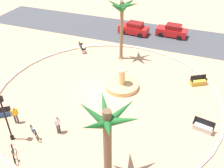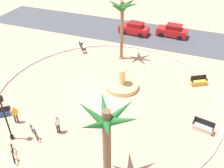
{
  "view_description": "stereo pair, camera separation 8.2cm",
  "coord_description": "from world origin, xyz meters",
  "views": [
    {
      "loc": [
        7.0,
        -17.31,
        14.3
      ],
      "look_at": [
        0.25,
        0.48,
        1.0
      ],
      "focal_mm": 40.44,
      "sensor_mm": 36.0,
      "label": 1
    },
    {
      "loc": [
        7.08,
        -17.28,
        14.3
      ],
      "look_at": [
        0.25,
        0.48,
        1.0
      ],
      "focal_mm": 40.44,
      "sensor_mm": 36.0,
      "label": 2
    }
  ],
  "objects": [
    {
      "name": "ground_plane",
      "position": [
        0.0,
        0.0,
        0.0
      ],
      "size": [
        80.0,
        80.0,
        0.0
      ],
      "primitive_type": "plane",
      "color": "tan"
    },
    {
      "name": "plaza_curb",
      "position": [
        0.0,
        0.0,
        0.1
      ],
      "size": [
        20.65,
        20.65,
        0.2
      ],
      "primitive_type": "torus",
      "color": "silver",
      "rests_on": "ground"
    },
    {
      "name": "street_asphalt",
      "position": [
        0.0,
        14.73,
        0.01
      ],
      "size": [
        48.0,
        8.0,
        0.03
      ],
      "primitive_type": "cube",
      "color": "#424247",
      "rests_on": "ground"
    },
    {
      "name": "fountain",
      "position": [
        0.83,
        1.6,
        0.31
      ],
      "size": [
        3.23,
        3.23,
        2.15
      ],
      "color": "tan",
      "rests_on": "ground"
    },
    {
      "name": "palm_tree_near_fountain",
      "position": [
        -1.11,
        7.1,
        5.31
      ],
      "size": [
        3.58,
        3.44,
        6.83
      ],
      "color": "brown",
      "rests_on": "ground"
    },
    {
      "name": "palm_tree_by_curb",
      "position": [
        3.15,
        -7.87,
        4.0
      ],
      "size": [
        3.85,
        3.66,
        5.67
      ],
      "color": "brown",
      "rests_on": "ground"
    },
    {
      "name": "bench_east",
      "position": [
        7.69,
        4.72,
        0.35
      ],
      "size": [
        1.63,
        1.26,
        1.0
      ],
      "color": "gold",
      "rests_on": "ground"
    },
    {
      "name": "bench_west",
      "position": [
        -6.12,
        7.09,
        0.35
      ],
      "size": [
        1.42,
        1.54,
        1.0
      ],
      "color": "beige",
      "rests_on": "ground"
    },
    {
      "name": "bench_north",
      "position": [
        -7.25,
        -5.83,
        0.35
      ],
      "size": [
        1.56,
        1.39,
        1.0
      ],
      "color": "#335BA8",
      "rests_on": "ground"
    },
    {
      "name": "bench_southeast",
      "position": [
        8.6,
        -1.61,
        0.35
      ],
      "size": [
        1.67,
        0.79,
        1.0
      ],
      "color": "beige",
      "rests_on": "ground"
    },
    {
      "name": "lamppost",
      "position": [
        -4.72,
        -7.62,
        2.45
      ],
      "size": [
        0.32,
        0.32,
        4.19
      ],
      "color": "black",
      "rests_on": "ground"
    },
    {
      "name": "bicycle_red_frame",
      "position": [
        -3.49,
        -8.97,
        0.38
      ],
      "size": [
        1.27,
        1.25,
        0.94
      ],
      "color": "black",
      "rests_on": "ground"
    },
    {
      "name": "bicycle_by_lamppost",
      "position": [
        -3.29,
        -6.77,
        0.38
      ],
      "size": [
        1.46,
        1.02,
        0.94
      ],
      "color": "black",
      "rests_on": "ground"
    },
    {
      "name": "person_cyclist_helmet",
      "position": [
        -5.52,
        -6.03,
        0.91
      ],
      "size": [
        0.37,
        0.43,
        1.62
      ],
      "color": "#33333D",
      "rests_on": "ground"
    },
    {
      "name": "person_cyclist_photo",
      "position": [
        -1.77,
        -5.79,
        0.93
      ],
      "size": [
        0.3,
        0.51,
        1.65
      ],
      "color": "#33333D",
      "rests_on": "ground"
    },
    {
      "name": "parked_car_leftmost",
      "position": [
        -1.77,
        14.25,
        0.78
      ],
      "size": [
        4.12,
        2.16,
        1.67
      ],
      "color": "red",
      "rests_on": "ground"
    },
    {
      "name": "parked_car_second",
      "position": [
        3.24,
        15.31,
        0.78
      ],
      "size": [
        4.09,
        2.1,
        1.67
      ],
      "color": "red",
      "rests_on": "ground"
    }
  ]
}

